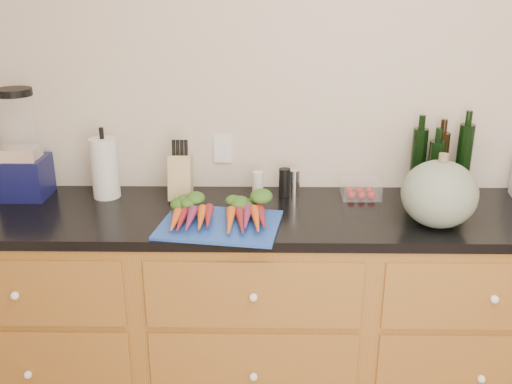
{
  "coord_description": "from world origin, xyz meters",
  "views": [
    {
      "loc": [
        -0.41,
        -0.89,
        1.82
      ],
      "look_at": [
        -0.44,
        1.2,
        1.06
      ],
      "focal_mm": 40.0,
      "sensor_mm": 36.0,
      "label": 1
    }
  ],
  "objects_px": {
    "cutting_board": "(220,225)",
    "tomato_box": "(361,189)",
    "carrots": "(221,213)",
    "squash": "(439,194)",
    "paper_towel": "(105,168)",
    "blender_appliance": "(22,151)",
    "knife_block": "(181,178)"
  },
  "relations": [
    {
      "from": "cutting_board",
      "to": "tomato_box",
      "type": "xyz_separation_m",
      "value": [
        0.6,
        0.33,
        0.03
      ]
    },
    {
      "from": "carrots",
      "to": "tomato_box",
      "type": "relative_size",
      "value": 2.51
    },
    {
      "from": "cutting_board",
      "to": "carrots",
      "type": "height_order",
      "value": "carrots"
    },
    {
      "from": "tomato_box",
      "to": "carrots",
      "type": "bearing_deg",
      "value": -154.57
    },
    {
      "from": "squash",
      "to": "paper_towel",
      "type": "distance_m",
      "value": 1.4
    },
    {
      "from": "carrots",
      "to": "paper_towel",
      "type": "distance_m",
      "value": 0.6
    },
    {
      "from": "carrots",
      "to": "blender_appliance",
      "type": "relative_size",
      "value": 0.86
    },
    {
      "from": "cutting_board",
      "to": "squash",
      "type": "height_order",
      "value": "squash"
    },
    {
      "from": "cutting_board",
      "to": "tomato_box",
      "type": "height_order",
      "value": "tomato_box"
    },
    {
      "from": "paper_towel",
      "to": "tomato_box",
      "type": "height_order",
      "value": "paper_towel"
    },
    {
      "from": "cutting_board",
      "to": "knife_block",
      "type": "distance_m",
      "value": 0.37
    },
    {
      "from": "carrots",
      "to": "squash",
      "type": "relative_size",
      "value": 1.42
    },
    {
      "from": "blender_appliance",
      "to": "knife_block",
      "type": "height_order",
      "value": "blender_appliance"
    },
    {
      "from": "paper_towel",
      "to": "knife_block",
      "type": "xyz_separation_m",
      "value": [
        0.33,
        -0.02,
        -0.03
      ]
    },
    {
      "from": "carrots",
      "to": "knife_block",
      "type": "height_order",
      "value": "knife_block"
    },
    {
      "from": "squash",
      "to": "tomato_box",
      "type": "distance_m",
      "value": 0.4
    },
    {
      "from": "knife_block",
      "to": "tomato_box",
      "type": "bearing_deg",
      "value": 2.18
    },
    {
      "from": "squash",
      "to": "knife_block",
      "type": "xyz_separation_m",
      "value": [
        -1.03,
        0.28,
        -0.03
      ]
    },
    {
      "from": "cutting_board",
      "to": "carrots",
      "type": "bearing_deg",
      "value": 90.0
    },
    {
      "from": "blender_appliance",
      "to": "paper_towel",
      "type": "bearing_deg",
      "value": 0.43
    },
    {
      "from": "cutting_board",
      "to": "carrots",
      "type": "xyz_separation_m",
      "value": [
        0.0,
        0.05,
        0.03
      ]
    },
    {
      "from": "blender_appliance",
      "to": "knife_block",
      "type": "bearing_deg",
      "value": -1.46
    },
    {
      "from": "paper_towel",
      "to": "tomato_box",
      "type": "relative_size",
      "value": 1.61
    },
    {
      "from": "cutting_board",
      "to": "tomato_box",
      "type": "relative_size",
      "value": 2.78
    },
    {
      "from": "blender_appliance",
      "to": "squash",
      "type": "bearing_deg",
      "value": -9.8
    },
    {
      "from": "blender_appliance",
      "to": "paper_towel",
      "type": "distance_m",
      "value": 0.36
    },
    {
      "from": "knife_block",
      "to": "paper_towel",
      "type": "bearing_deg",
      "value": 176.55
    },
    {
      "from": "knife_block",
      "to": "squash",
      "type": "bearing_deg",
      "value": -15.11
    },
    {
      "from": "carrots",
      "to": "blender_appliance",
      "type": "xyz_separation_m",
      "value": [
        -0.87,
        0.27,
        0.17
      ]
    },
    {
      "from": "paper_towel",
      "to": "cutting_board",
      "type": "bearing_deg",
      "value": -31.53
    },
    {
      "from": "carrots",
      "to": "knife_block",
      "type": "bearing_deg",
      "value": 126.87
    },
    {
      "from": "carrots",
      "to": "tomato_box",
      "type": "bearing_deg",
      "value": 25.43
    }
  ]
}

